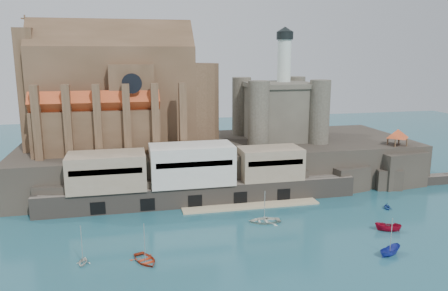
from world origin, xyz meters
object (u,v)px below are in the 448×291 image
at_px(church, 123,96).
at_px(boat_2, 390,255).
at_px(pavilion, 398,135).
at_px(boat_0, 145,261).
at_px(castle_keep, 279,108).

relative_size(church, boat_2, 10.04).
xyz_separation_m(pavilion, boat_0, (-63.62, -28.94, -12.73)).
bearing_deg(church, pavilion, -13.48).
bearing_deg(castle_keep, church, 178.89).
height_order(pavilion, boat_0, pavilion).
xyz_separation_m(church, boat_0, (2.51, -44.79, -22.13)).
height_order(castle_keep, boat_0, castle_keep).
bearing_deg(church, boat_2, -50.80).
bearing_deg(church, castle_keep, -1.11).
relative_size(church, pavilion, 7.34).
relative_size(castle_keep, boat_2, 6.26).
xyz_separation_m(castle_keep, boat_0, (-37.69, -44.01, -18.31)).
height_order(church, pavilion, church).
height_order(church, boat_2, church).
bearing_deg(pavilion, church, 166.52).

